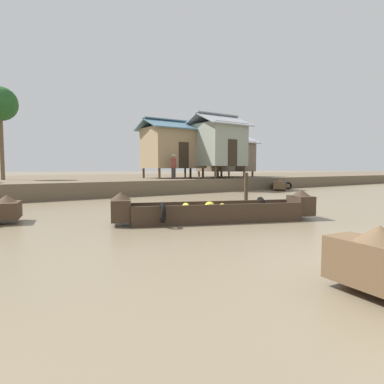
% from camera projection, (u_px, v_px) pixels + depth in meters
% --- Properties ---
extents(ground_plane, '(300.00, 300.00, 0.00)m').
position_uv_depth(ground_plane, '(154.00, 207.00, 12.90)').
color(ground_plane, '#7A6B51').
extents(riverbank_strip, '(160.00, 20.00, 0.84)m').
position_uv_depth(riverbank_strip, '(64.00, 183.00, 25.06)').
color(riverbank_strip, brown).
rests_on(riverbank_strip, ground).
extents(banana_boat, '(5.83, 3.01, 0.90)m').
position_uv_depth(banana_boat, '(216.00, 211.00, 9.38)').
color(banana_boat, '#3D2D21').
rests_on(banana_boat, ground).
extents(fishing_skiff_distant, '(3.87, 3.25, 0.84)m').
position_uv_depth(fishing_skiff_distant, '(281.00, 185.00, 23.89)').
color(fishing_skiff_distant, brown).
rests_on(fishing_skiff_distant, ground).
extents(stilt_house_mid_left, '(4.72, 3.26, 4.19)m').
position_uv_depth(stilt_house_mid_left, '(173.00, 148.00, 23.39)').
color(stilt_house_mid_left, '#4C3826').
rests_on(stilt_house_mid_left, riverbank_strip).
extents(stilt_house_mid_right, '(3.71, 3.85, 4.62)m').
position_uv_depth(stilt_house_mid_right, '(217.00, 144.00, 23.29)').
color(stilt_house_mid_right, '#4C3826').
rests_on(stilt_house_mid_right, riverbank_strip).
extents(stilt_house_right, '(4.42, 3.83, 3.65)m').
position_uv_depth(stilt_house_right, '(226.00, 156.00, 26.75)').
color(stilt_house_right, '#4C3826').
rests_on(stilt_house_right, riverbank_strip).
extents(palm_tree_far, '(2.04, 2.04, 5.61)m').
position_uv_depth(palm_tree_far, '(0.00, 105.00, 19.43)').
color(palm_tree_far, brown).
rests_on(palm_tree_far, riverbank_strip).
extents(vendor_person, '(0.44, 0.44, 1.66)m').
position_uv_depth(vendor_person, '(173.00, 165.00, 21.20)').
color(vendor_person, '#332D28').
rests_on(vendor_person, riverbank_strip).
extents(mooring_post, '(0.14, 0.14, 1.38)m').
position_uv_depth(mooring_post, '(246.00, 191.00, 12.06)').
color(mooring_post, '#423323').
rests_on(mooring_post, ground).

